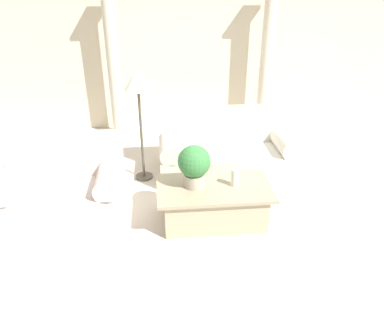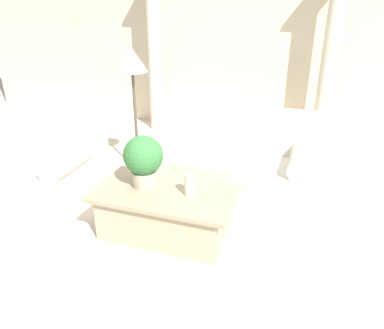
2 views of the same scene
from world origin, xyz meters
name	(u,v)px [view 1 (image 1 of 2)]	position (x,y,z in m)	size (l,w,h in m)	color
ground_plane	(210,196)	(0.00, 0.00, 0.00)	(16.00, 16.00, 0.00)	beige
wall_back	(191,40)	(0.00, 2.70, 1.60)	(10.00, 0.06, 3.20)	beige
sofa_long	(225,148)	(0.32, 0.73, 0.36)	(1.94, 0.96, 0.89)	beige
loveseat	(64,183)	(-1.85, -0.10, 0.36)	(1.43, 0.96, 0.89)	silver
coffee_table	(214,203)	(-0.04, -0.54, 0.24)	(1.34, 0.75, 0.46)	tan
potted_plant	(194,164)	(-0.27, -0.49, 0.75)	(0.38, 0.38, 0.51)	#B2A893
pillar_candle	(235,178)	(0.20, -0.53, 0.57)	(0.09, 0.09, 0.21)	silver
floor_lamp	(138,87)	(-0.90, 0.60, 1.36)	(0.36, 0.36, 1.60)	#4C473D
column_left	(114,65)	(-1.37, 2.31, 1.28)	(0.31, 0.31, 2.51)	beige
column_right	(266,61)	(1.29, 2.31, 1.28)	(0.31, 0.31, 2.51)	beige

